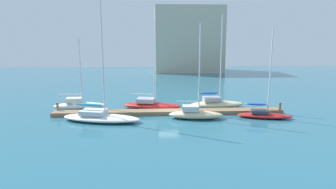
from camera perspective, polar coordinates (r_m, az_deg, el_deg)
ground_plane at (r=35.14m, az=0.18°, el=-3.82°), size 120.00×120.00×0.00m
dock_pier at (r=35.08m, az=0.18°, el=-3.45°), size 27.36×1.68×0.48m
dock_piling_near_end at (r=37.33m, az=-20.71°, el=-2.54°), size 0.28×0.28×1.41m
dock_piling_far_end at (r=37.49m, az=20.98°, el=-2.50°), size 0.28×0.28×1.41m
sailboat_0 at (r=38.95m, az=-16.94°, el=-1.92°), size 6.60×2.12×8.89m
sailboat_1 at (r=32.80m, az=-13.09°, el=-4.14°), size 9.09×4.69×14.34m
sailboat_2 at (r=37.66m, az=-3.33°, el=-1.95°), size 7.92×3.99×10.94m
sailboat_3 at (r=33.08m, az=5.33°, el=-3.68°), size 6.27×2.55×10.57m
sailboat_4 at (r=38.67m, az=9.37°, el=-1.64°), size 7.23×2.58×11.83m
sailboat_5 at (r=35.01m, az=18.19°, el=-3.59°), size 6.31×3.09×10.10m
mooring_buoy_orange at (r=42.53m, az=-16.98°, el=-1.34°), size 0.53×0.53×0.53m
harbor_building_distant at (r=80.93m, az=3.96°, el=10.65°), size 18.03×11.17×17.22m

